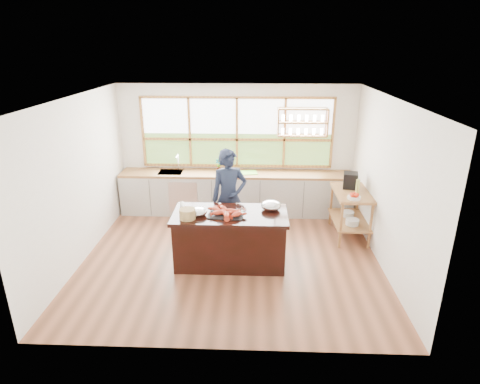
# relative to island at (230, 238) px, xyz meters

# --- Properties ---
(ground_plane) EXTENTS (5.00, 5.00, 0.00)m
(ground_plane) POSITION_rel_island_xyz_m (0.00, 0.20, -0.45)
(ground_plane) COLOR #9A593C
(room_shell) EXTENTS (5.02, 4.52, 2.71)m
(room_shell) POSITION_rel_island_xyz_m (0.02, 0.71, 1.30)
(room_shell) COLOR white
(room_shell) RESTS_ON ground_plane
(back_counter) EXTENTS (4.90, 0.63, 0.90)m
(back_counter) POSITION_rel_island_xyz_m (-0.02, 2.14, 0.00)
(back_counter) COLOR beige
(back_counter) RESTS_ON ground_plane
(right_shelf_unit) EXTENTS (0.62, 1.10, 0.90)m
(right_shelf_unit) POSITION_rel_island_xyz_m (2.19, 1.09, 0.15)
(right_shelf_unit) COLOR #936036
(right_shelf_unit) RESTS_ON ground_plane
(island) EXTENTS (1.85, 0.90, 0.90)m
(island) POSITION_rel_island_xyz_m (0.00, 0.00, 0.00)
(island) COLOR black
(island) RESTS_ON ground_plane
(cook) EXTENTS (0.74, 0.58, 1.77)m
(cook) POSITION_rel_island_xyz_m (-0.06, 0.72, 0.43)
(cook) COLOR #192238
(cook) RESTS_ON ground_plane
(potted_plant) EXTENTS (0.18, 0.14, 0.30)m
(potted_plant) POSITION_rel_island_xyz_m (-0.37, 2.20, 0.60)
(potted_plant) COLOR slate
(potted_plant) RESTS_ON back_counter
(cutting_board) EXTENTS (0.45, 0.36, 0.01)m
(cutting_board) POSITION_rel_island_xyz_m (0.23, 2.14, 0.45)
(cutting_board) COLOR #71C83C
(cutting_board) RESTS_ON back_counter
(espresso_machine) EXTENTS (0.31, 0.32, 0.29)m
(espresso_machine) POSITION_rel_island_xyz_m (2.19, 1.31, 0.59)
(espresso_machine) COLOR black
(espresso_machine) RESTS_ON right_shelf_unit
(wine_bottle) EXTENTS (0.08, 0.08, 0.29)m
(wine_bottle) POSITION_rel_island_xyz_m (2.24, 0.93, 0.59)
(wine_bottle) COLOR #ADB54F
(wine_bottle) RESTS_ON right_shelf_unit
(fruit_bowl) EXTENTS (0.23, 0.23, 0.11)m
(fruit_bowl) POSITION_rel_island_xyz_m (2.14, 0.72, 0.49)
(fruit_bowl) COLOR silver
(fruit_bowl) RESTS_ON right_shelf_unit
(slate_board) EXTENTS (0.58, 0.44, 0.02)m
(slate_board) POSITION_rel_island_xyz_m (-0.06, -0.07, 0.45)
(slate_board) COLOR black
(slate_board) RESTS_ON island
(lobster_pile) EXTENTS (0.55, 0.48, 0.08)m
(lobster_pile) POSITION_rel_island_xyz_m (-0.07, -0.08, 0.50)
(lobster_pile) COLOR #D25226
(lobster_pile) RESTS_ON slate_board
(mixing_bowl_left) EXTENTS (0.27, 0.27, 0.13)m
(mixing_bowl_left) POSITION_rel_island_xyz_m (-0.50, -0.09, 0.50)
(mixing_bowl_left) COLOR silver
(mixing_bowl_left) RESTS_ON island
(mixing_bowl_right) EXTENTS (0.33, 0.33, 0.16)m
(mixing_bowl_right) POSITION_rel_island_xyz_m (0.66, 0.19, 0.52)
(mixing_bowl_right) COLOR silver
(mixing_bowl_right) RESTS_ON island
(wine_glass) EXTENTS (0.08, 0.08, 0.22)m
(wine_glass) POSITION_rel_island_xyz_m (0.22, -0.25, 0.61)
(wine_glass) COLOR silver
(wine_glass) RESTS_ON island
(wicker_basket) EXTENTS (0.25, 0.25, 0.16)m
(wicker_basket) POSITION_rel_island_xyz_m (-0.65, -0.23, 0.53)
(wicker_basket) COLOR tan
(wicker_basket) RESTS_ON island
(parchment_roll) EXTENTS (0.17, 0.31, 0.08)m
(parchment_roll) POSITION_rel_island_xyz_m (-0.78, 0.15, 0.49)
(parchment_roll) COLOR white
(parchment_roll) RESTS_ON island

